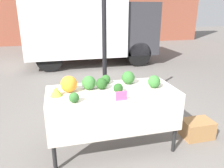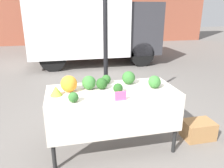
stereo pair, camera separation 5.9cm
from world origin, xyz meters
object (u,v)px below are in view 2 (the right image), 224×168
(parked_truck, at_px, (89,21))
(price_sign, at_px, (121,96))
(orange_cauliflower, at_px, (69,84))
(produce_crate, at_px, (198,130))

(parked_truck, xyz_separation_m, price_sign, (-0.37, -5.60, -0.55))
(parked_truck, distance_m, orange_cauliflower, 5.28)
(price_sign, height_order, produce_crate, price_sign)
(parked_truck, distance_m, price_sign, 5.64)
(parked_truck, bearing_deg, price_sign, -93.81)
(orange_cauliflower, bearing_deg, produce_crate, -4.58)
(price_sign, distance_m, produce_crate, 1.53)
(price_sign, relative_size, produce_crate, 0.30)
(parked_truck, height_order, price_sign, parked_truck)
(price_sign, bearing_deg, produce_crate, 12.33)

